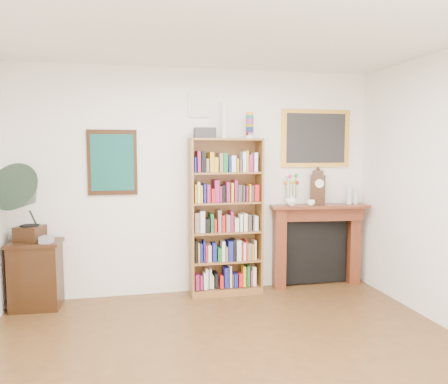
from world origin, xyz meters
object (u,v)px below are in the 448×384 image
(teacup, at_px, (311,203))
(bottle_left, at_px, (349,195))
(side_cabinet, at_px, (36,275))
(gramophone, at_px, (25,198))
(fireplace, at_px, (316,238))
(flower_vase, at_px, (291,200))
(bookshelf, at_px, (226,208))
(cd_stack, at_px, (46,240))
(bottle_right, at_px, (355,196))
(mantel_clock, at_px, (318,188))

(teacup, distance_m, bottle_left, 0.57)
(side_cabinet, xyz_separation_m, gramophone, (-0.06, -0.09, 0.89))
(fireplace, relative_size, bottle_left, 5.46)
(gramophone, bearing_deg, flower_vase, 21.32)
(bookshelf, xyz_separation_m, cd_stack, (-2.07, -0.18, -0.27))
(side_cabinet, height_order, bottle_left, bottle_left)
(side_cabinet, height_order, bottle_right, bottle_right)
(flower_vase, bearing_deg, bookshelf, -179.55)
(fireplace, xyz_separation_m, flower_vase, (-0.40, -0.08, 0.53))
(flower_vase, distance_m, teacup, 0.26)
(bookshelf, distance_m, fireplace, 1.33)
(flower_vase, xyz_separation_m, teacup, (0.25, -0.05, -0.04))
(side_cabinet, distance_m, bottle_left, 3.98)
(cd_stack, xyz_separation_m, bottle_right, (3.84, 0.21, 0.37))
(flower_vase, relative_size, bottle_right, 0.76)
(bookshelf, relative_size, fireplace, 1.70)
(cd_stack, distance_m, mantel_clock, 3.36)
(flower_vase, bearing_deg, mantel_clock, 9.39)
(fireplace, bearing_deg, gramophone, -170.70)
(gramophone, relative_size, teacup, 9.23)
(bookshelf, relative_size, flower_vase, 14.60)
(fireplace, xyz_separation_m, bottle_left, (0.42, -0.07, 0.57))
(teacup, bearing_deg, side_cabinet, -180.00)
(cd_stack, bearing_deg, teacup, 2.47)
(gramophone, xyz_separation_m, flower_vase, (3.13, 0.15, -0.11))
(mantel_clock, bearing_deg, gramophone, -155.30)
(gramophone, distance_m, flower_vase, 3.14)
(side_cabinet, relative_size, cd_stack, 6.46)
(fireplace, relative_size, mantel_clock, 2.94)
(fireplace, height_order, flower_vase, flower_vase)
(cd_stack, relative_size, bottle_right, 0.60)
(mantel_clock, bearing_deg, bottle_right, 16.26)
(fireplace, height_order, mantel_clock, mantel_clock)
(gramophone, xyz_separation_m, teacup, (3.39, 0.09, -0.15))
(side_cabinet, height_order, teacup, teacup)
(flower_vase, height_order, bottle_right, bottle_right)
(gramophone, height_order, mantel_clock, gramophone)
(bookshelf, height_order, gramophone, bookshelf)
(fireplace, bearing_deg, flower_vase, -163.29)
(bookshelf, xyz_separation_m, fireplace, (1.25, 0.08, -0.45))
(bookshelf, bearing_deg, side_cabinet, -179.10)
(fireplace, bearing_deg, bottle_left, -3.59)
(teacup, xyz_separation_m, bottle_left, (0.56, 0.06, 0.08))
(bookshelf, bearing_deg, mantel_clock, 2.97)
(bottle_left, bearing_deg, mantel_clock, 172.47)
(teacup, bearing_deg, gramophone, -178.42)
(gramophone, height_order, bottle_left, gramophone)
(bookshelf, bearing_deg, bottle_right, 0.53)
(cd_stack, distance_m, bottle_right, 3.86)
(side_cabinet, height_order, mantel_clock, mantel_clock)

